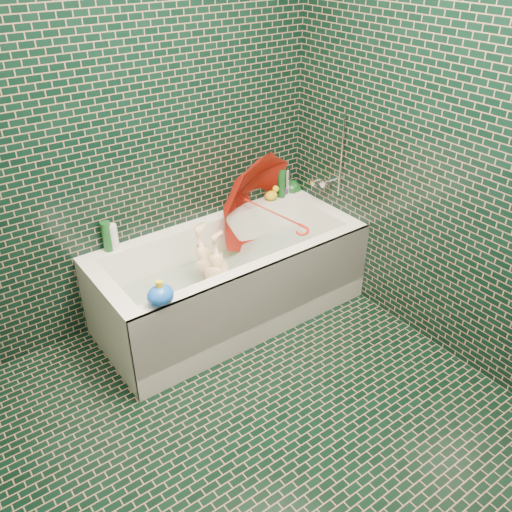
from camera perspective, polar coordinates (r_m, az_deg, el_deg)
floor at (r=2.87m, az=1.53°, el=-19.36°), size 2.80×2.80×0.00m
wall_back at (r=3.18m, az=-14.05°, el=12.83°), size 2.80×0.00×2.80m
wall_right at (r=2.97m, az=22.57°, el=9.99°), size 0.00×2.80×2.80m
bathtub at (r=3.52m, az=-2.58°, el=-3.31°), size 1.70×0.75×0.55m
bath_mat at (r=3.57m, az=-2.72°, el=-3.91°), size 1.35×0.47×0.01m
water at (r=3.48m, az=-2.78°, el=-1.98°), size 1.48×0.53×0.00m
faucet at (r=3.70m, az=7.75°, el=8.24°), size 0.18×0.19×0.55m
child at (r=3.39m, az=-4.11°, el=-2.84°), size 0.84×0.38×0.29m
umbrella at (r=3.60m, az=1.61°, el=4.71°), size 0.99×1.00×0.85m
soap_bottle_a at (r=4.00m, az=4.19°, el=6.82°), size 0.11×0.12×0.28m
soap_bottle_b at (r=3.94m, az=3.18°, el=6.43°), size 0.10×0.10×0.19m
soap_bottle_c at (r=3.99m, az=4.38°, el=6.71°), size 0.15×0.15×0.18m
bottle_right_tall at (r=3.87m, az=2.71°, el=7.71°), size 0.06×0.06×0.22m
bottle_right_pump at (r=3.94m, az=3.23°, el=7.90°), size 0.07×0.07×0.19m
bottle_left_tall at (r=3.33m, az=-15.41°, el=2.00°), size 0.08×0.08×0.19m
bottle_left_short at (r=3.33m, az=-14.75°, el=1.93°), size 0.06×0.06×0.17m
rubber_duck at (r=3.84m, az=1.70°, el=6.51°), size 0.12×0.08×0.10m
bath_toy at (r=2.81m, az=-10.03°, el=-4.06°), size 0.18×0.16×0.14m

